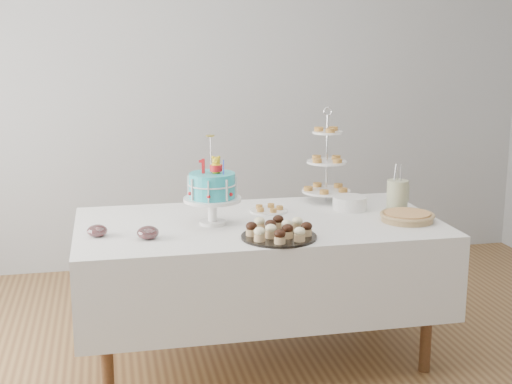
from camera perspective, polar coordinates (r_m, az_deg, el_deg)
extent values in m
plane|color=brown|center=(3.81, 1.18, -14.78)|extent=(5.00, 5.00, 0.00)
cube|color=#A6A9AC|center=(5.36, -3.67, 8.28)|extent=(5.00, 0.04, 2.70)
cube|color=#A6A9AC|center=(1.56, 18.38, -2.91)|extent=(5.00, 0.04, 2.70)
cube|color=silver|center=(3.87, 0.20, -5.57)|extent=(1.92, 1.02, 0.45)
cylinder|color=brown|center=(3.52, -11.91, -11.41)|extent=(0.06, 0.06, 0.67)
cylinder|color=brown|center=(3.86, 13.54, -9.27)|extent=(0.06, 0.06, 0.67)
cylinder|color=brown|center=(4.21, -11.97, -7.36)|extent=(0.06, 0.06, 0.67)
cylinder|color=brown|center=(4.50, 9.50, -5.93)|extent=(0.06, 0.06, 0.67)
cylinder|color=#2DBCC6|center=(3.70, -3.53, 0.54)|extent=(0.24, 0.24, 0.13)
torus|color=silver|center=(3.70, -3.53, 0.63)|extent=(0.25, 0.25, 0.01)
cube|color=red|center=(3.68, -4.24, 2.08)|extent=(0.03, 0.02, 0.08)
cylinder|color=blue|center=(3.64, -2.62, 1.99)|extent=(0.01, 0.01, 0.08)
cylinder|color=silver|center=(3.71, -3.65, 3.02)|extent=(0.00, 0.00, 0.18)
cylinder|color=gold|center=(3.69, -3.67, 4.51)|extent=(0.05, 0.05, 0.01)
cylinder|color=black|center=(3.50, 1.85, -3.59)|extent=(0.37, 0.37, 0.01)
ellipsoid|color=black|center=(3.46, 0.69, -2.81)|extent=(0.06, 0.06, 0.04)
ellipsoid|color=#FFF5C5|center=(3.50, 3.01, -2.67)|extent=(0.06, 0.06, 0.04)
cylinder|color=tan|center=(3.89, 12.00, -2.04)|extent=(0.27, 0.27, 0.03)
cylinder|color=#BB7D48|center=(3.88, 12.01, -1.74)|extent=(0.24, 0.24, 0.02)
torus|color=tan|center=(3.88, 12.01, -1.80)|extent=(0.29, 0.29, 0.02)
cylinder|color=silver|center=(4.22, 5.69, 2.68)|extent=(0.01, 0.01, 0.52)
cylinder|color=white|center=(4.26, 5.63, 0.08)|extent=(0.29, 0.29, 0.01)
cylinder|color=white|center=(4.23, 5.68, 2.41)|extent=(0.24, 0.24, 0.01)
cylinder|color=white|center=(4.20, 5.74, 4.77)|extent=(0.18, 0.18, 0.01)
torus|color=silver|center=(4.19, 5.77, 6.42)|extent=(0.05, 0.01, 0.05)
cylinder|color=white|center=(4.08, 7.51, -0.88)|extent=(0.20, 0.20, 0.08)
cylinder|color=white|center=(4.00, 1.03, -1.50)|extent=(0.21, 0.21, 0.01)
ellipsoid|color=silver|center=(3.60, -12.59, -3.05)|extent=(0.10, 0.10, 0.06)
cylinder|color=#540709|center=(3.60, -12.58, -3.12)|extent=(0.07, 0.07, 0.03)
ellipsoid|color=silver|center=(3.51, -8.64, -3.23)|extent=(0.11, 0.11, 0.06)
cylinder|color=#540709|center=(3.51, -8.64, -3.32)|extent=(0.07, 0.07, 0.03)
cylinder|color=beige|center=(4.08, 11.24, -0.28)|extent=(0.12, 0.12, 0.17)
cylinder|color=beige|center=(4.10, 12.07, -0.05)|extent=(0.01, 0.01, 0.09)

